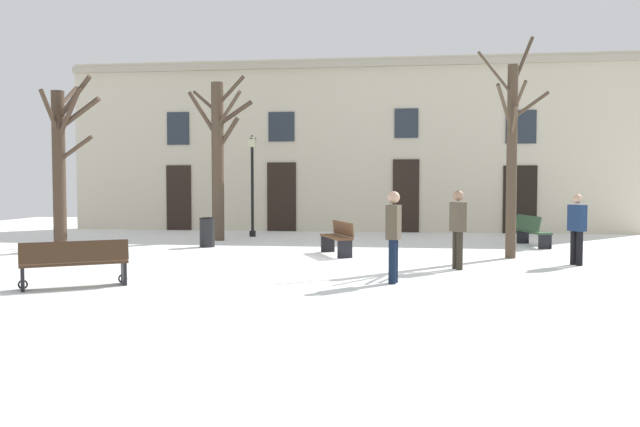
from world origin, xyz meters
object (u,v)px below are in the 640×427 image
streetlamp (252,174)px  person_by_shop_door (577,226)px  tree_right_of_center (61,160)px  bench_far_corner (75,263)px  bench_back_to_back_left (531,230)px  tree_center (512,152)px  person_crossing_plaza (458,225)px  bench_near_center_tree (338,237)px  person_strolling (394,232)px  tree_foreground (218,154)px  litter_bin (207,232)px

streetlamp → person_by_shop_door: (9.09, -6.53, -1.27)m
tree_right_of_center → bench_far_corner: size_ratio=2.57×
streetlamp → bench_back_to_back_left: size_ratio=1.92×
tree_center → person_crossing_plaza: bearing=-123.6°
bench_far_corner → bench_back_to_back_left: 12.98m
bench_far_corner → person_by_shop_door: 10.71m
person_crossing_plaza → person_by_shop_door: bearing=-92.1°
bench_near_center_tree → bench_back_to_back_left: bench_back_to_back_left is taller
streetlamp → bench_back_to_back_left: 9.34m
streetlamp → bench_near_center_tree: (3.49, -5.15, -1.70)m
bench_near_center_tree → bench_back_to_back_left: 6.19m
tree_right_of_center → streetlamp: tree_right_of_center is taller
bench_near_center_tree → person_strolling: (1.50, -4.52, 0.50)m
bench_back_to_back_left → person_strolling: (-3.94, -7.49, 0.49)m
tree_center → person_by_shop_door: size_ratio=3.43×
tree_right_of_center → tree_center: 11.89m
tree_right_of_center → streetlamp: bearing=52.3°
person_by_shop_door → person_strolling: bearing=-84.4°
tree_center → person_crossing_plaza: 3.18m
streetlamp → person_by_shop_door: size_ratio=2.16×
tree_center → bench_near_center_tree: (-4.34, 0.18, -2.18)m
tree_center → bench_near_center_tree: bearing=177.6°
streetlamp → bench_near_center_tree: bearing=-55.9°
streetlamp → bench_back_to_back_left: (8.92, -2.19, -1.69)m
tree_foreground → person_by_shop_door: 11.20m
person_crossing_plaza → tree_foreground: bearing=26.4°
person_strolling → tree_foreground: bearing=47.3°
tree_foreground → bench_back_to_back_left: bearing=-4.0°
bench_back_to_back_left → bench_far_corner: bearing=120.9°
bench_near_center_tree → person_strolling: bearing=-4.9°
litter_bin → bench_far_corner: 7.30m
tree_right_of_center → person_strolling: bearing=-26.0°
litter_bin → tree_center: bearing=-11.6°
tree_right_of_center → person_crossing_plaza: 10.76m
tree_foreground → bench_far_corner: 9.69m
tree_center → streetlamp: tree_center is taller
tree_foreground → person_crossing_plaza: 9.51m
bench_far_corner → person_strolling: person_strolling is taller
bench_near_center_tree → bench_far_corner: (-4.16, -5.77, -0.01)m
bench_far_corner → litter_bin: bearing=-122.8°
streetlamp → tree_foreground: bearing=-116.5°
bench_far_corner → person_by_shop_door: (9.76, 4.39, 0.45)m
tree_center → person_crossing_plaza: size_ratio=3.24×
person_by_shop_door → bench_far_corner: bearing=-97.7°
tree_foreground → streetlamp: bearing=63.5°
litter_bin → person_by_shop_door: size_ratio=0.53×
tree_right_of_center → tree_foreground: bearing=48.6°
bench_back_to_back_left → person_by_shop_door: 4.36m
tree_foreground → person_by_shop_door: (9.84, -5.01, -1.89)m
bench_near_center_tree → bench_far_corner: 7.11m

